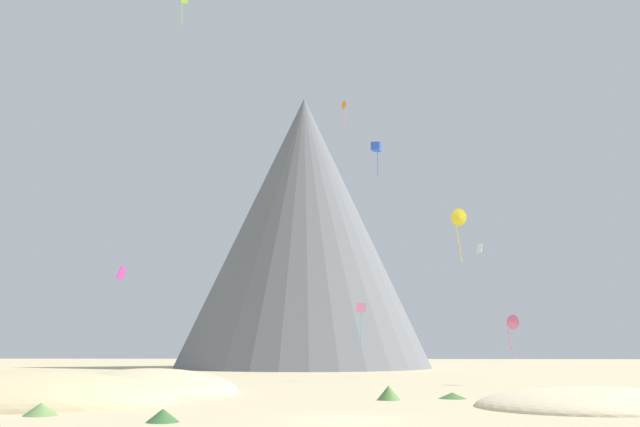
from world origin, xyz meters
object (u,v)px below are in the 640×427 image
(bush_near_left, at_px, (163,415))
(kite_pink_low, at_px, (361,312))
(kite_magenta_low, at_px, (122,273))
(kite_orange_high, at_px, (344,106))
(bush_low_patch, at_px, (138,389))
(bush_far_right, at_px, (389,393))
(kite_lime_high, at_px, (184,0))
(kite_yellow_mid, at_px, (459,218))
(kite_rainbow_low, at_px, (512,323))
(bush_near_right, at_px, (452,395))
(bush_far_left, at_px, (41,409))
(kite_blue_high, at_px, (376,147))
(kite_white_mid, at_px, (479,248))
(rock_massif, at_px, (309,246))

(bush_near_left, relative_size, kite_pink_low, 0.37)
(kite_magenta_low, bearing_deg, kite_orange_high, -146.80)
(bush_low_patch, relative_size, bush_far_right, 1.47)
(kite_lime_high, bearing_deg, kite_yellow_mid, -144.82)
(kite_rainbow_low, bearing_deg, kite_pink_low, -163.10)
(bush_near_right, bearing_deg, kite_yellow_mid, 78.83)
(bush_low_patch, relative_size, bush_near_left, 1.51)
(bush_low_patch, height_order, kite_orange_high, kite_orange_high)
(bush_near_left, bearing_deg, kite_lime_high, 105.56)
(bush_low_patch, xyz_separation_m, bush_near_left, (7.44, -18.71, -0.19))
(bush_far_left, bearing_deg, bush_near_right, 29.72)
(kite_magenta_low, distance_m, kite_rainbow_low, 38.99)
(kite_rainbow_low, relative_size, kite_pink_low, 0.89)
(kite_blue_high, relative_size, kite_white_mid, 3.57)
(kite_yellow_mid, bearing_deg, bush_low_patch, -161.38)
(kite_yellow_mid, bearing_deg, bush_far_right, -130.50)
(kite_lime_high, relative_size, kite_rainbow_low, 0.97)
(rock_massif, bearing_deg, kite_white_mid, -56.06)
(bush_low_patch, xyz_separation_m, kite_rainbow_low, (33.13, 16.58, 5.71))
(kite_magenta_low, relative_size, kite_rainbow_low, 0.32)
(bush_near_right, xyz_separation_m, kite_pink_low, (-6.52, 26.72, 7.55))
(kite_lime_high, height_order, kite_pink_low, kite_lime_high)
(kite_lime_high, bearing_deg, rock_massif, -83.88)
(rock_massif, relative_size, kite_white_mid, 52.50)
(bush_near_left, xyz_separation_m, bush_near_right, (16.85, 16.93, -0.11))
(kite_orange_high, relative_size, kite_white_mid, 2.79)
(bush_near_left, height_order, rock_massif, rock_massif)
(kite_pink_low, bearing_deg, kite_rainbow_low, -165.74)
(kite_orange_high, bearing_deg, kite_white_mid, -130.24)
(bush_far_left, distance_m, kite_blue_high, 60.30)
(bush_far_left, bearing_deg, bush_low_patch, 89.01)
(kite_orange_high, bearing_deg, bush_far_right, 149.30)
(kite_orange_high, xyz_separation_m, kite_white_mid, (18.33, -1.46, -21.50))
(kite_orange_high, height_order, kite_magenta_low, kite_orange_high)
(bush_low_patch, distance_m, kite_lime_high, 42.36)
(kite_magenta_low, height_order, kite_white_mid, kite_white_mid)
(kite_yellow_mid, bearing_deg, bush_far_left, -147.40)
(bush_far_right, xyz_separation_m, kite_white_mid, (14.61, 41.26, 16.57))
(bush_near_left, distance_m, rock_massif, 98.12)
(kite_orange_high, distance_m, kite_magenta_low, 47.22)
(bush_low_patch, distance_m, kite_yellow_mid, 42.17)
(rock_massif, relative_size, kite_orange_high, 18.84)
(kite_rainbow_low, bearing_deg, bush_far_left, -90.43)
(bush_far_right, bearing_deg, bush_far_left, -148.09)
(bush_near_left, bearing_deg, bush_far_right, 51.59)
(rock_massif, distance_m, kite_blue_high, 46.24)
(kite_yellow_mid, xyz_separation_m, kite_magenta_low, (-33.89, -17.02, -8.15))
(bush_low_patch, bearing_deg, rock_massif, 84.06)
(bush_low_patch, bearing_deg, kite_white_mid, 47.92)
(bush_near_left, distance_m, kite_orange_high, 69.94)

